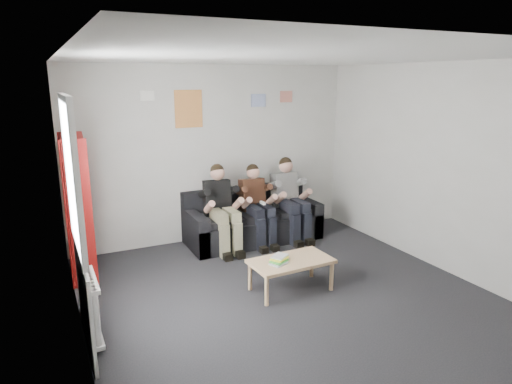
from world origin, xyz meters
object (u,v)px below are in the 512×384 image
sofa (252,222)px  person_middle (258,205)px  bookshelf (78,207)px  person_left (222,209)px  person_right (291,200)px  coffee_table (291,263)px

sofa → person_middle: person_middle is taller
bookshelf → person_left: (1.96, 0.04, -0.28)m
sofa → person_left: (-0.58, -0.19, 0.34)m
person_middle → person_right: 0.58m
sofa → coffee_table: size_ratio=2.13×
sofa → person_left: person_left is taller
bookshelf → person_right: (3.12, 0.04, -0.27)m
sofa → person_middle: size_ratio=1.70×
coffee_table → person_middle: person_middle is taller
person_left → person_middle: size_ratio=1.04×
person_middle → sofa: bearing=91.1°
bookshelf → person_middle: size_ratio=1.49×
person_middle → person_left: bearing=-178.7°
bookshelf → coffee_table: (2.20, -1.57, -0.57)m
bookshelf → person_left: size_ratio=1.44×
coffee_table → person_left: bearing=98.2°
person_left → person_middle: 0.58m
coffee_table → person_right: 1.88m
sofa → person_right: (0.58, -0.19, 0.35)m
bookshelf → coffee_table: 2.76m
sofa → coffee_table: 1.84m
person_right → coffee_table: bearing=-120.9°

